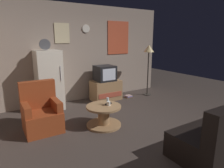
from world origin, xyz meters
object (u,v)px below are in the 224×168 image
standing_lamp (149,52)px  remote_control (108,104)px  fridge (49,80)px  armchair (41,113)px  tv_stand (106,90)px  wine_glass (108,101)px  book_stack (128,96)px  crt_tv (105,73)px  coffee_table (104,116)px  mug_ceramic_white (109,104)px

standing_lamp → remote_control: 2.67m
fridge → armchair: bearing=-112.1°
tv_stand → standing_lamp: size_ratio=0.53×
wine_glass → book_stack: bearing=41.1°
tv_stand → standing_lamp: standing_lamp is taller
crt_tv → wine_glass: bearing=-117.6°
fridge → wine_glass: fridge is taller
crt_tv → book_stack: size_ratio=2.85×
coffee_table → book_stack: 2.12m
coffee_table → wine_glass: bearing=11.1°
standing_lamp → fridge: bearing=173.1°
book_stack → coffee_table: bearing=-140.4°
coffee_table → remote_control: remote_control is taller
wine_glass → remote_control: (0.02, 0.01, -0.06)m
mug_ceramic_white → remote_control: size_ratio=0.60×
crt_tv → armchair: (-2.03, -1.04, -0.46)m
standing_lamp → book_stack: bearing=173.6°
mug_ceramic_white → armchair: armchair is taller
coffee_table → tv_stand: bearing=58.7°
fridge → remote_control: bearing=-63.1°
standing_lamp → coffee_table: standing_lamp is taller
tv_stand → wine_glass: bearing=-118.5°
fridge → mug_ceramic_white: 1.86m
remote_control → book_stack: size_ratio=0.79×
crt_tv → armchair: bearing=-152.9°
fridge → wine_glass: 1.80m
standing_lamp → remote_control: size_ratio=10.60×
remote_control → wine_glass: bearing=-155.6°
wine_glass → book_stack: size_ratio=0.79×
fridge → standing_lamp: size_ratio=1.11×
mug_ceramic_white → armchair: (-1.23, 0.53, -0.14)m
crt_tv → mug_ceramic_white: (-0.81, -1.57, -0.32)m
tv_stand → mug_ceramic_white: tv_stand is taller
crt_tv → standing_lamp: bearing=-10.3°
mug_ceramic_white → book_stack: mug_ceramic_white is taller
fridge → coffee_table: 1.84m
crt_tv → standing_lamp: standing_lamp is taller
remote_control → armchair: size_ratio=0.16×
fridge → armchair: size_ratio=1.84×
coffee_table → mug_ceramic_white: mug_ceramic_white is taller
wine_glass → book_stack: wine_glass is taller
mug_ceramic_white → armchair: size_ratio=0.09×
book_stack → fridge: bearing=173.0°
fridge → crt_tv: bearing=-3.7°
coffee_table → wine_glass: 0.31m
fridge → standing_lamp: bearing=-6.9°
crt_tv → armchair: size_ratio=0.56×
remote_control → tv_stand: bearing=57.7°
tv_stand → crt_tv: 0.51m
book_stack → mug_ceramic_white: bearing=-137.9°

